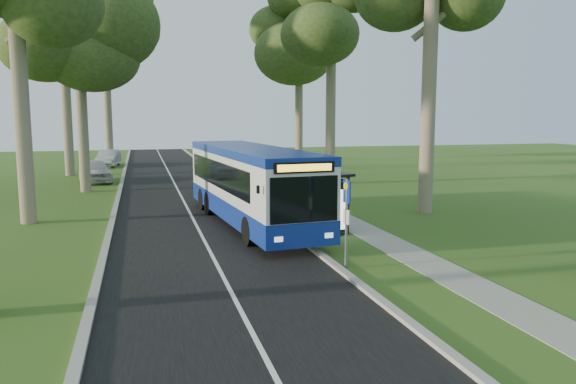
# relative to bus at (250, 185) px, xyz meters

# --- Properties ---
(ground) EXTENTS (120.00, 120.00, 0.00)m
(ground) POSITION_rel_bus_xyz_m (1.20, -5.23, -1.72)
(ground) COLOR #35571B
(ground) RESTS_ON ground
(road) EXTENTS (7.00, 100.00, 0.02)m
(road) POSITION_rel_bus_xyz_m (-2.30, 4.77, -1.71)
(road) COLOR black
(road) RESTS_ON ground
(kerb_east) EXTENTS (0.25, 100.00, 0.12)m
(kerb_east) POSITION_rel_bus_xyz_m (1.20, 4.77, -1.66)
(kerb_east) COLOR #9E9B93
(kerb_east) RESTS_ON ground
(kerb_west) EXTENTS (0.25, 100.00, 0.12)m
(kerb_west) POSITION_rel_bus_xyz_m (-5.80, 4.77, -1.66)
(kerb_west) COLOR #9E9B93
(kerb_west) RESTS_ON ground
(centre_line) EXTENTS (0.12, 100.00, 0.00)m
(centre_line) POSITION_rel_bus_xyz_m (-2.30, 4.77, -1.70)
(centre_line) COLOR white
(centre_line) RESTS_ON road
(footpath) EXTENTS (1.50, 100.00, 0.02)m
(footpath) POSITION_rel_bus_xyz_m (4.20, 4.77, -1.71)
(footpath) COLOR gray
(footpath) RESTS_ON ground
(bus) EXTENTS (3.74, 12.70, 3.32)m
(bus) POSITION_rel_bus_xyz_m (0.00, 0.00, 0.00)
(bus) COLOR silver
(bus) RESTS_ON ground
(bus_stop_sign) EXTENTS (0.11, 0.39, 2.76)m
(bus_stop_sign) POSITION_rel_bus_xyz_m (1.50, -7.57, -0.01)
(bus_stop_sign) COLOR gray
(bus_stop_sign) RESTS_ON ground
(bus_shelter) EXTENTS (2.38, 3.14, 2.39)m
(bus_shelter) POSITION_rel_bus_xyz_m (2.55, -2.32, -0.04)
(bus_shelter) COLOR black
(bus_shelter) RESTS_ON ground
(litter_bin) EXTENTS (0.57, 0.57, 0.99)m
(litter_bin) POSITION_rel_bus_xyz_m (2.03, 2.64, -1.22)
(litter_bin) COLOR black
(litter_bin) RESTS_ON ground
(car_white) EXTENTS (2.76, 5.01, 1.62)m
(car_white) POSITION_rel_bus_xyz_m (-7.59, 17.72, -0.91)
(car_white) COLOR silver
(car_white) RESTS_ON ground
(car_silver) EXTENTS (2.11, 4.78, 1.53)m
(car_silver) POSITION_rel_bus_xyz_m (-7.29, 29.98, -0.96)
(car_silver) COLOR #AFB2B8
(car_silver) RESTS_ON ground
(tree_west_c) EXTENTS (5.20, 5.20, 12.96)m
(tree_west_c) POSITION_rel_bus_xyz_m (-7.80, 12.77, 7.90)
(tree_west_c) COLOR #7A6B56
(tree_west_c) RESTS_ON ground
(tree_west_d) EXTENTS (5.20, 5.20, 16.60)m
(tree_west_d) POSITION_rel_bus_xyz_m (-9.80, 22.77, 10.56)
(tree_west_d) COLOR #7A6B56
(tree_west_d) RESTS_ON ground
(tree_west_e) EXTENTS (5.20, 5.20, 16.61)m
(tree_west_e) POSITION_rel_bus_xyz_m (-7.30, 32.77, 10.57)
(tree_west_e) COLOR #7A6B56
(tree_west_e) RESTS_ON ground
(tree_east_c) EXTENTS (5.20, 5.20, 14.53)m
(tree_east_c) POSITION_rel_bus_xyz_m (8.00, 12.77, 9.05)
(tree_east_c) COLOR #7A6B56
(tree_east_c) RESTS_ON ground
(tree_east_d) EXTENTS (5.20, 5.20, 15.13)m
(tree_east_d) POSITION_rel_bus_xyz_m (9.20, 24.77, 9.49)
(tree_east_d) COLOR #7A6B56
(tree_east_d) RESTS_ON ground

